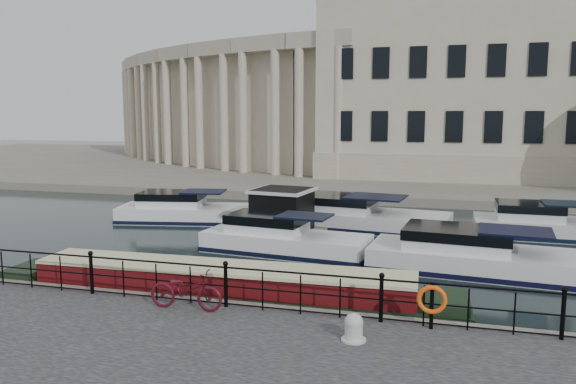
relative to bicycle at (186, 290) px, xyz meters
The scene contains 10 objects.
ground_plane 3.06m from the bicycle, 71.56° to the left, with size 160.00×160.00×0.00m, color black.
far_bank 41.73m from the bicycle, 88.76° to the left, with size 120.00×42.00×0.55m, color #6B665B.
railing 1.03m from the bicycle, 27.26° to the left, with size 24.14×0.14×1.22m.
civic_building 37.90m from the bicycle, 90.14° to the left, with size 53.55×31.84×16.85m.
bicycle is the anchor object (origin of this frame).
mooring_bollard 4.53m from the bicycle, 10.53° to the right, with size 0.56×0.56×0.63m.
life_ring_post 6.10m from the bicycle, ahead, with size 0.69×0.19×1.13m.
narrowboat 2.07m from the bicycle, 85.19° to the left, with size 13.90×2.24×1.51m.
harbour_hut 11.59m from the bicycle, 93.73° to the left, with size 3.79×3.30×2.22m.
cabin_cruisers 12.03m from the bicycle, 76.49° to the left, with size 23.86×10.51×1.99m.
Camera 1 is at (5.29, -15.35, 5.57)m, focal length 35.00 mm.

